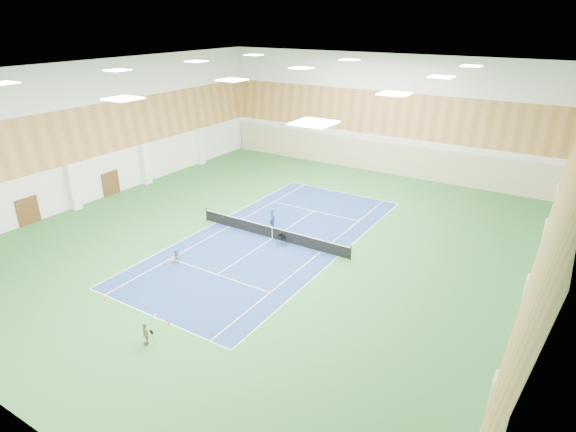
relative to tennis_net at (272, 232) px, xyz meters
The scene contains 22 objects.
ground 0.55m from the tennis_net, ahead, with size 40.00×40.00×0.00m, color #2B642E.
room_shell 5.45m from the tennis_net, ahead, with size 36.00×40.00×12.00m, color white, non-canonical shape.
wood_cladding 7.45m from the tennis_net, ahead, with size 36.00×40.00×8.00m, color #BA8045, non-canonical shape.
ceiling_light_grid 11.37m from the tennis_net, ahead, with size 21.40×25.40×0.06m, color white, non-canonical shape.
court_surface 0.55m from the tennis_net, ahead, with size 10.97×23.77×0.01m, color navy.
tennis_balls_scatter 0.50m from the tennis_net, ahead, with size 10.57×22.77×0.07m, color #C8EB28, non-canonical shape.
tennis_net is the anchor object (origin of this frame).
back_curtain 19.78m from the tennis_net, 90.00° to the left, with size 35.40×0.16×3.20m, color #C6B793.
door_left_a 19.63m from the tennis_net, 155.94° to the right, with size 0.08×1.80×2.20m, color #593319.
door_left_b 17.93m from the tennis_net, behind, with size 0.08×1.80×2.20m, color #593319.
coach 1.94m from the tennis_net, 123.67° to the left, with size 0.60×0.39×1.64m, color navy.
child_court 7.42m from the tennis_net, 115.66° to the right, with size 0.51×0.40×1.05m, color gray.
child_apron 13.84m from the tennis_net, 83.69° to the right, with size 0.74×0.31×1.26m, color tan.
ball_cart 1.33m from the tennis_net, 26.94° to the right, with size 0.47×0.47×0.82m, color black, non-canonical shape.
cone_svc_a 7.63m from the tennis_net, 117.53° to the right, with size 0.21×0.21×0.23m, color #DE550B.
cone_svc_b 5.91m from the tennis_net, 98.48° to the right, with size 0.20×0.20×0.22m, color #DB570B.
cone_svc_c 6.04m from the tennis_net, 80.39° to the right, with size 0.23×0.23×0.25m, color orange.
cone_svc_d 7.47m from the tennis_net, 57.83° to the right, with size 0.20×0.20×0.22m, color orange.
cone_base_a 12.72m from the tennis_net, 106.54° to the right, with size 0.23×0.23×0.25m, color orange.
cone_base_b 11.41m from the tennis_net, 94.26° to the right, with size 0.21×0.21×0.24m, color orange.
cone_base_c 12.03m from the tennis_net, 84.05° to the right, with size 0.17×0.17×0.19m, color #E53C0C.
cone_base_d 12.02m from the tennis_net, 71.20° to the right, with size 0.17×0.17×0.19m, color #D95D0B.
Camera 1 is at (18.26, -26.90, 15.48)m, focal length 30.00 mm.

